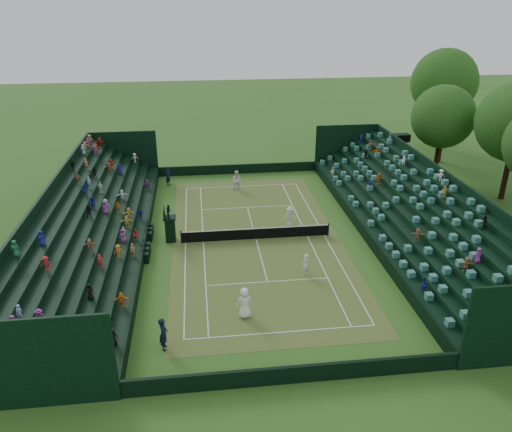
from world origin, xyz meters
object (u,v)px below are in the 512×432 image
Objects in this scene: tennis_net at (256,233)px; player_near_east at (305,265)px; player_far_east at (290,216)px; umpire_chair at (170,226)px; player_near_west at (245,303)px; player_far_west at (237,180)px.

player_near_east is at bearing -65.33° from tennis_net.
tennis_net is at bearing -153.00° from player_far_east.
umpire_chair reaches higher than tennis_net.
player_far_east is at bearing -115.55° from player_near_west.
umpire_chair is at bearing -112.58° from player_far_west.
player_near_east is 0.83× the size of player_far_west.
player_near_west is 1.20× the size of player_near_east.
player_far_west is at bearing 59.71° from umpire_chair.
umpire_chair reaches higher than player_near_east.
tennis_net is 11.00m from player_far_west.
player_far_west is 9.40m from player_far_east.
tennis_net is 10.31m from player_near_west.
tennis_net is 7.15× the size of player_far_east.
player_near_east is (2.67, -5.81, 0.29)m from tennis_net.
player_near_east is 8.13m from player_far_east.
tennis_net is at bearing -104.25° from player_near_west.
player_near_west is (-1.90, -10.13, 0.45)m from tennis_net.
player_near_west is at bearing -66.10° from umpire_chair.
player_far_west reaches higher than player_near_east.
player_far_west is at bearing 103.05° from player_far_east.
umpire_chair is 12.11m from player_far_west.
tennis_net is 7.17× the size of player_near_east.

